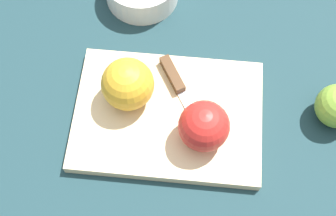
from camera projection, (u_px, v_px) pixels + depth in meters
ground_plane at (168, 118)px, 0.82m from camera, size 4.00×4.00×0.00m
cutting_board at (168, 116)px, 0.81m from camera, size 0.35×0.28×0.02m
apple_half_left at (128, 84)px, 0.78m from camera, size 0.09×0.09×0.09m
apple_half_right at (204, 126)px, 0.75m from camera, size 0.08×0.08×0.08m
knife at (175, 81)px, 0.82m from camera, size 0.07×0.16×0.02m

